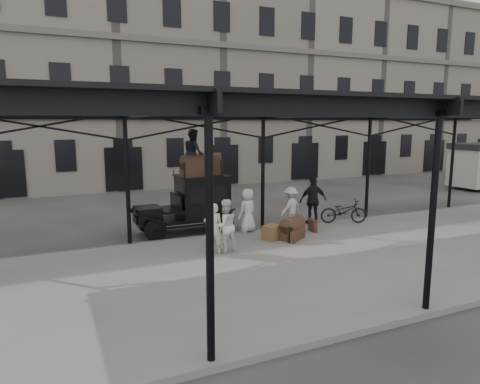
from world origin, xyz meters
The scene contains 18 objects.
ground centered at (0.00, 0.00, 0.00)m, with size 120.00×120.00×0.00m, color #383533.
platform centered at (0.00, -2.00, 0.07)m, with size 28.00×8.00×0.15m, color slate.
canopy centered at (0.00, -1.72, 4.60)m, with size 22.50×9.00×4.74m.
building_frontage centered at (0.00, 18.00, 7.00)m, with size 64.00×8.00×14.00m, color slate.
taxi centered at (-2.34, 3.12, 1.20)m, with size 3.65×1.55×2.18m.
porter_left centered at (-2.85, -0.23, 0.95)m, with size 0.58×0.38×1.60m, color beige.
porter_midleft centered at (-2.43, -0.18, 0.99)m, with size 0.81×0.63×1.68m, color silver.
porter_centre centered at (-0.72, 1.80, 0.96)m, with size 0.79×0.52×1.62m, color beige.
porter_official centered at (2.14, 1.80, 1.11)m, with size 1.13×0.47×1.92m, color black.
porter_right centered at (1.11, 1.80, 0.93)m, with size 1.01×0.58×1.56m, color beige.
bicycle centered at (3.39, 1.46, 0.63)m, with size 0.64×1.85×0.97m, color black.
porter_roof centered at (-2.37, 3.03, 3.06)m, with size 0.86×0.67×1.76m, color black.
steamer_trunk_roof_near centered at (-2.42, 2.88, 2.51)m, with size 0.91×0.56×0.67m, color #412A1E, non-canonical shape.
steamer_trunk_roof_far centered at (-1.67, 3.33, 2.53)m, with size 0.95×0.58×0.70m, color #412A1E, non-canonical shape.
steamer_trunk_platform centered at (0.26, 0.24, 0.48)m, with size 0.90×0.55×0.66m, color #412A1E, non-canonical shape.
wicker_hamper centered at (-0.41, 0.48, 0.40)m, with size 0.60×0.45×0.50m, color olive.
suitcase_upright centered at (1.53, 0.89, 0.38)m, with size 0.15×0.60×0.45m, color #412A1E.
suitcase_flat centered at (0.17, -0.10, 0.35)m, with size 0.60×0.15×0.40m, color #412A1E.
Camera 1 is at (-7.33, -12.17, 4.17)m, focal length 32.00 mm.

